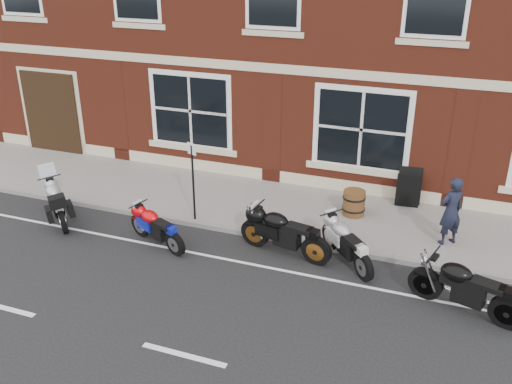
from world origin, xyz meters
TOP-DOWN VIEW (x-y plane):
  - ground at (0.00, 0.00)m, footprint 80.00×80.00m
  - sidewalk at (0.00, 3.00)m, footprint 30.00×3.00m
  - kerb at (0.00, 1.42)m, footprint 30.00×0.16m
  - moto_touring_silver at (-5.31, 0.54)m, footprint 1.53×1.51m
  - moto_sport_red at (-2.35, 0.28)m, footprint 1.78×0.85m
  - moto_sport_black at (0.55, 0.90)m, footprint 2.25×0.58m
  - moto_sport_silver at (1.97, 1.03)m, footprint 1.47×1.60m
  - moto_naked_black at (4.44, 0.03)m, footprint 2.21×0.81m
  - pedestrian_left at (4.01, 2.49)m, footprint 0.71×0.69m
  - a_board_sign at (2.90, 4.20)m, footprint 0.64×0.46m
  - barrel_planter at (1.68, 3.20)m, footprint 0.59×0.59m
  - parking_sign at (-2.00, 1.55)m, footprint 0.27×0.13m

SIDE VIEW (x-z plane):
  - ground at x=0.00m, z-range 0.00..0.00m
  - sidewalk at x=0.00m, z-range 0.00..0.12m
  - kerb at x=0.00m, z-range 0.00..0.12m
  - barrel_planter at x=1.68m, z-range 0.12..0.77m
  - moto_sport_red at x=-2.35m, z-range 0.06..0.91m
  - moto_sport_silver at x=1.97m, z-range 0.07..0.99m
  - moto_touring_silver at x=-5.31m, z-range -0.12..1.21m
  - moto_naked_black at x=4.44m, z-range 0.08..1.09m
  - moto_sport_black at x=0.55m, z-range 0.08..1.10m
  - a_board_sign at x=2.90m, z-range 0.12..1.13m
  - pedestrian_left at x=4.01m, z-range 0.12..1.76m
  - parking_sign at x=-2.00m, z-range 0.28..2.29m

